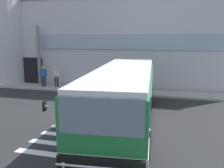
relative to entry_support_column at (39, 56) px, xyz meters
name	(u,v)px	position (x,y,z in m)	size (l,w,h in m)	color
ground_plane	(83,108)	(6.12, -5.40, -2.63)	(80.00, 90.00, 0.02)	#232326
bay_paint_stripes	(89,138)	(8.12, -9.60, -2.62)	(4.40, 3.96, 0.01)	silver
terminal_building	(119,41)	(5.43, 6.22, 1.14)	(23.02, 13.80, 7.54)	#B7B7BC
boarding_curb	(106,90)	(6.12, -0.60, -2.54)	(25.22, 2.00, 0.15)	#9E9B93
entry_support_column	(39,56)	(0.00, 0.00, 0.00)	(0.28, 0.28, 4.94)	slate
bus_main_foreground	(125,96)	(9.08, -7.29, -1.29)	(3.72, 11.73, 2.70)	#1E7238
passenger_near_column	(43,75)	(0.78, -0.75, -1.51)	(0.52, 0.50, 1.68)	#1E2338
passenger_by_doorway	(56,75)	(1.84, -0.51, -1.54)	(0.42, 0.46, 1.68)	#2D2D33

